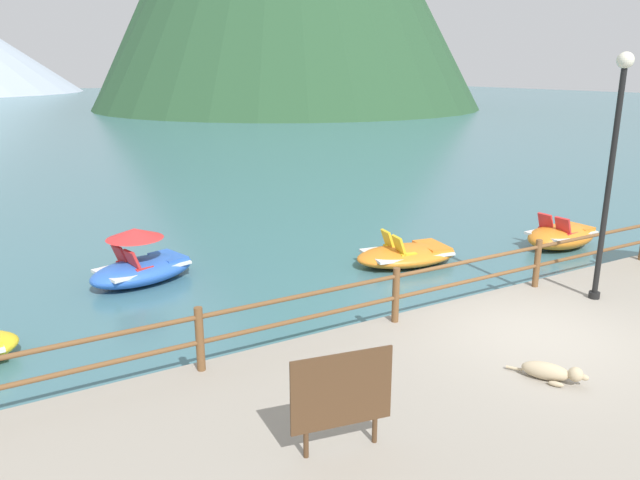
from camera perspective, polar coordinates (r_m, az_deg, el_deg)
ground_plane at (r=46.83m, az=-20.89°, el=9.39°), size 200.00×200.00×0.00m
dock_railing at (r=11.23m, az=14.12°, el=-3.03°), size 23.92×0.12×0.95m
lamp_post at (r=11.79m, az=25.83°, el=7.04°), size 0.28×0.28×4.39m
sign_board at (r=6.81m, az=2.06°, el=-14.07°), size 1.17×0.25×1.19m
dog_resting at (r=9.04m, az=20.92°, el=-11.51°), size 0.62×0.96×0.26m
pedal_boat_0 at (r=16.95m, az=21.75°, el=0.38°), size 2.19×1.41×0.90m
pedal_boat_1 at (r=14.56m, az=8.22°, el=-1.35°), size 2.71×1.74×0.81m
pedal_boat_2 at (r=13.71m, az=-16.42°, el=-2.21°), size 2.62×1.87×1.24m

